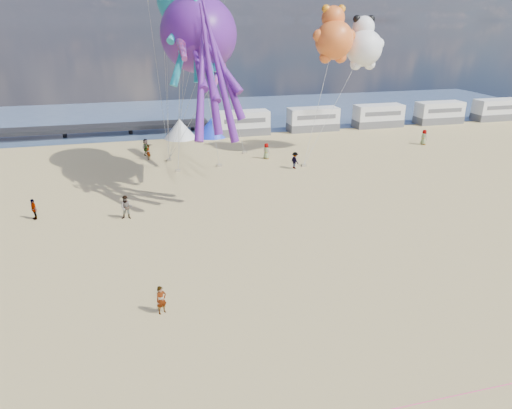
% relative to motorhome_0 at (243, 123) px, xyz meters
% --- Properties ---
extents(ground, '(120.00, 120.00, 0.00)m').
position_rel_motorhome_0_xyz_m(ground, '(-6.00, -40.00, -1.50)').
color(ground, tan).
rests_on(ground, ground).
extents(water, '(120.00, 120.00, 0.00)m').
position_rel_motorhome_0_xyz_m(water, '(-6.00, 15.00, -1.48)').
color(water, '#3E5577').
rests_on(water, ground).
extents(motorhome_0, '(6.60, 2.50, 3.00)m').
position_rel_motorhome_0_xyz_m(motorhome_0, '(0.00, 0.00, 0.00)').
color(motorhome_0, silver).
rests_on(motorhome_0, ground).
extents(motorhome_1, '(6.60, 2.50, 3.00)m').
position_rel_motorhome_0_xyz_m(motorhome_1, '(9.50, 0.00, 0.00)').
color(motorhome_1, silver).
rests_on(motorhome_1, ground).
extents(motorhome_2, '(6.60, 2.50, 3.00)m').
position_rel_motorhome_0_xyz_m(motorhome_2, '(19.00, 0.00, 0.00)').
color(motorhome_2, silver).
rests_on(motorhome_2, ground).
extents(motorhome_3, '(6.60, 2.50, 3.00)m').
position_rel_motorhome_0_xyz_m(motorhome_3, '(28.50, 0.00, 0.00)').
color(motorhome_3, silver).
rests_on(motorhome_3, ground).
extents(motorhome_4, '(6.60, 2.50, 3.00)m').
position_rel_motorhome_0_xyz_m(motorhome_4, '(38.00, 0.00, 0.00)').
color(motorhome_4, silver).
rests_on(motorhome_4, ground).
extents(tent_white, '(4.00, 4.00, 2.40)m').
position_rel_motorhome_0_xyz_m(tent_white, '(-8.00, 0.00, -0.30)').
color(tent_white, white).
rests_on(tent_white, ground).
extents(tent_blue, '(4.00, 4.00, 2.40)m').
position_rel_motorhome_0_xyz_m(tent_blue, '(-4.00, 0.00, -0.30)').
color(tent_blue, '#1933CC').
rests_on(tent_blue, ground).
extents(standing_person, '(0.65, 0.57, 1.50)m').
position_rel_motorhome_0_xyz_m(standing_person, '(-12.39, -36.63, -0.75)').
color(standing_person, tan).
rests_on(standing_person, ground).
extents(beachgoer_0, '(0.67, 0.73, 1.67)m').
position_rel_motorhome_0_xyz_m(beachgoer_0, '(-0.05, -11.41, -0.66)').
color(beachgoer_0, '#7F6659').
rests_on(beachgoer_0, ground).
extents(beachgoer_1, '(0.96, 0.71, 1.80)m').
position_rel_motorhome_0_xyz_m(beachgoer_1, '(-14.18, -24.11, -0.60)').
color(beachgoer_1, '#7F6659').
rests_on(beachgoer_1, ground).
extents(beachgoer_2, '(0.83, 0.95, 1.66)m').
position_rel_motorhome_0_xyz_m(beachgoer_2, '(1.77, -15.42, -0.67)').
color(beachgoer_2, '#7F6659').
rests_on(beachgoer_2, ground).
extents(beachgoer_3, '(0.99, 1.17, 1.57)m').
position_rel_motorhome_0_xyz_m(beachgoer_3, '(-20.78, -22.49, -0.71)').
color(beachgoer_3, '#7F6659').
rests_on(beachgoer_3, ground).
extents(beachgoer_4, '(0.93, 1.13, 1.80)m').
position_rel_motorhome_0_xyz_m(beachgoer_4, '(-12.31, -6.83, -0.60)').
color(beachgoer_4, '#7F6659').
rests_on(beachgoer_4, ground).
extents(beachgoer_5, '(1.10, 1.52, 1.59)m').
position_rel_motorhome_0_xyz_m(beachgoer_5, '(-12.12, -8.69, -0.71)').
color(beachgoer_5, '#7F6659').
rests_on(beachgoer_5, ground).
extents(beachgoer_6, '(0.55, 0.72, 1.77)m').
position_rel_motorhome_0_xyz_m(beachgoer_6, '(19.52, -10.17, -0.62)').
color(beachgoer_6, '#7F6659').
rests_on(beachgoer_6, ground).
extents(sandbag_a, '(0.50, 0.35, 0.22)m').
position_rel_motorhome_0_xyz_m(sandbag_a, '(-9.52, -13.62, -1.39)').
color(sandbag_a, gray).
rests_on(sandbag_a, ground).
extents(sandbag_b, '(0.50, 0.35, 0.22)m').
position_rel_motorhome_0_xyz_m(sandbag_b, '(-5.33, -12.89, -1.39)').
color(sandbag_b, gray).
rests_on(sandbag_b, ground).
extents(sandbag_c, '(0.50, 0.35, 0.22)m').
position_rel_motorhome_0_xyz_m(sandbag_c, '(2.89, -14.97, -1.39)').
color(sandbag_c, gray).
rests_on(sandbag_c, ground).
extents(sandbag_d, '(0.50, 0.35, 0.22)m').
position_rel_motorhome_0_xyz_m(sandbag_d, '(-1.81, -8.79, -1.39)').
color(sandbag_d, gray).
rests_on(sandbag_d, ground).
extents(sandbag_e, '(0.50, 0.35, 0.22)m').
position_rel_motorhome_0_xyz_m(sandbag_e, '(-10.09, -9.68, -1.39)').
color(sandbag_e, gray).
rests_on(sandbag_e, ground).
extents(kite_octopus_purple, '(8.76, 12.14, 12.75)m').
position_rel_motorhome_0_xyz_m(kite_octopus_purple, '(-7.44, -17.13, 11.08)').
color(kite_octopus_purple, '#581C85').
extents(kite_panda, '(5.22, 5.01, 6.31)m').
position_rel_motorhome_0_xyz_m(kite_panda, '(10.34, -11.19, 9.48)').
color(kite_panda, white).
extents(kite_teddy_orange, '(4.84, 4.59, 6.48)m').
position_rel_motorhome_0_xyz_m(kite_teddy_orange, '(6.70, -11.82, 10.32)').
color(kite_teddy_orange, orange).
extents(windsock_left, '(1.27, 6.59, 6.56)m').
position_rel_motorhome_0_xyz_m(windsock_left, '(-9.17, -20.12, 10.77)').
color(windsock_left, red).
extents(windsock_mid, '(1.38, 6.94, 6.90)m').
position_rel_motorhome_0_xyz_m(windsock_mid, '(-4.96, -12.76, 8.78)').
color(windsock_mid, red).
extents(windsock_right, '(2.79, 5.43, 5.47)m').
position_rel_motorhome_0_xyz_m(windsock_right, '(-6.16, -17.93, 7.88)').
color(windsock_right, red).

